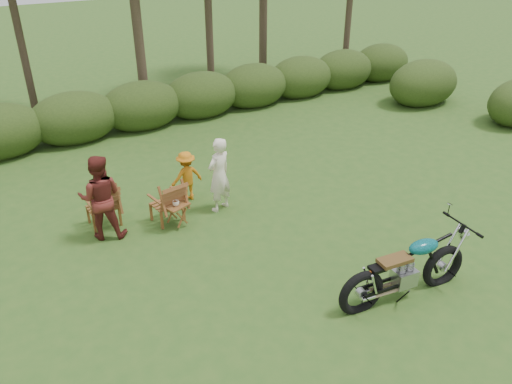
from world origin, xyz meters
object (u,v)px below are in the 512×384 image
cup (176,203)px  adult_a (220,209)px  lawn_chair_right (168,220)px  child (188,199)px  lawn_chair_left (105,224)px  side_table (177,215)px  adult_b (107,235)px  motorcycle (401,295)px

cup → adult_a: (1.09, 0.19, -0.56)m
lawn_chair_right → child: bearing=-148.3°
lawn_chair_right → adult_a: adult_a is taller
lawn_chair_right → lawn_chair_left: lawn_chair_left is taller
lawn_chair_right → side_table: bearing=96.1°
cup → adult_b: 1.51m
adult_a → child: 0.87m
lawn_chair_left → cup: (1.21, -0.92, 0.56)m
motorcycle → cup: (-2.21, 3.95, 0.56)m
lawn_chair_right → adult_a: 1.16m
adult_a → motorcycle: bearing=87.0°
adult_b → motorcycle: bearing=153.4°
motorcycle → side_table: 4.56m
motorcycle → cup: motorcycle is taller
lawn_chair_left → child: size_ratio=0.84×
adult_b → child: bearing=-141.7°
lawn_chair_right → adult_a: bearing=164.7°
cup → lawn_chair_right: bearing=99.1°
lawn_chair_left → adult_b: bearing=75.6°
lawn_chair_left → adult_b: size_ratio=0.56×
lawn_chair_right → cup: 0.66m
side_table → adult_b: size_ratio=0.29×
motorcycle → lawn_chair_right: motorcycle is taller
adult_a → adult_b: adult_b is taller
motorcycle → cup: 4.56m
lawn_chair_left → adult_b: (-0.11, -0.43, 0.00)m
side_table → cup: 0.31m
adult_b → child: adult_b is taller
lawn_chair_left → adult_a: size_ratio=0.59×
motorcycle → lawn_chair_left: bearing=133.1°
adult_a → adult_b: bearing=-24.9°
side_table → cup: cup is taller
motorcycle → child: motorcycle is taller
lawn_chair_left → adult_b: adult_b is taller
lawn_chair_left → side_table: 1.52m
motorcycle → side_table: motorcycle is taller
motorcycle → child: size_ratio=2.03×
side_table → child: (0.68, 0.92, -0.25)m
cup → adult_a: adult_a is taller
cup → adult_a: 1.24m
lawn_chair_left → child: (1.90, 0.05, 0.00)m
side_table → cup: (-0.02, -0.05, 0.30)m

